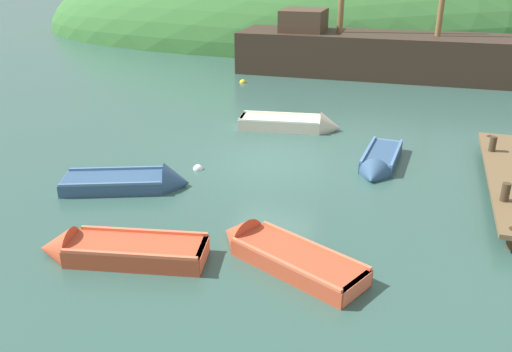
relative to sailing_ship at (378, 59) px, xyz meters
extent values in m
plane|color=#33564C|center=(-1.64, -13.83, -0.82)|extent=(120.00, 120.00, 0.00)
cylinder|color=#433421|center=(4.76, -17.09, -0.90)|extent=(0.28, 0.28, 1.05)
cylinder|color=#433421|center=(4.76, -10.56, -0.90)|extent=(0.28, 0.28, 1.05)
cylinder|color=#433421|center=(4.66, -15.64, -0.14)|extent=(0.20, 0.20, 0.45)
cylinder|color=#433421|center=(4.66, -12.02, -0.14)|extent=(0.20, 0.20, 0.45)
ellipsoid|color=#387033|center=(-9.09, 14.33, -0.82)|extent=(40.96, 24.12, 12.91)
cube|color=#38281E|center=(0.14, 0.00, -0.16)|extent=(14.90, 4.23, 2.92)
cube|color=#997A51|center=(0.14, 0.00, 1.25)|extent=(14.30, 3.91, 0.10)
cube|color=#4C3828|center=(-3.99, -0.13, 1.85)|extent=(2.28, 2.70, 1.10)
cube|color=beige|center=(-2.34, -10.49, -0.69)|extent=(3.07, 1.59, 0.51)
cone|color=beige|center=(-0.54, -10.21, -0.69)|extent=(0.88, 1.20, 1.10)
cube|color=white|center=(-3.74, -10.71, -0.61)|extent=(0.28, 1.05, 0.36)
cube|color=white|center=(-1.83, -10.41, -0.49)|extent=(0.34, 1.08, 0.05)
cube|color=white|center=(-2.85, -10.57, -0.49)|extent=(0.34, 1.08, 0.05)
cube|color=white|center=(-2.26, -11.02, -0.40)|extent=(2.85, 0.52, 0.07)
cube|color=white|center=(-2.42, -9.96, -0.40)|extent=(2.85, 0.52, 0.07)
cube|color=#C64C2D|center=(-2.73, -20.04, -0.69)|extent=(3.00, 1.61, 0.50)
cone|color=#C64C2D|center=(-4.47, -20.40, -0.69)|extent=(0.89, 1.13, 1.00)
cube|color=#FF6E48|center=(-1.39, -19.77, -0.62)|extent=(0.31, 0.96, 0.35)
cube|color=#FF6E48|center=(-3.22, -20.15, -0.51)|extent=(0.37, 0.99, 0.05)
cube|color=#FF6E48|center=(-2.25, -19.94, -0.51)|extent=(0.37, 0.99, 0.05)
cube|color=#FF6E48|center=(-2.83, -19.57, -0.42)|extent=(2.75, 0.64, 0.07)
cube|color=#FF6E48|center=(-2.64, -20.52, -0.42)|extent=(2.75, 0.64, 0.07)
cube|color=#335175|center=(1.53, -12.71, -0.73)|extent=(1.08, 2.55, 0.43)
cone|color=#335175|center=(1.44, -14.28, -0.73)|extent=(0.93, 0.68, 0.89)
cube|color=#4F75A1|center=(1.59, -11.52, -0.66)|extent=(0.85, 0.17, 0.30)
cube|color=#4F75A1|center=(1.50, -13.15, -0.57)|extent=(0.87, 0.23, 0.05)
cube|color=#4F75A1|center=(1.55, -12.28, -0.57)|extent=(0.87, 0.23, 0.05)
cube|color=#4F75A1|center=(1.10, -12.69, -0.48)|extent=(0.22, 2.45, 0.07)
cube|color=#4F75A1|center=(1.96, -12.74, -0.48)|extent=(0.22, 2.45, 0.07)
cube|color=#335175|center=(-5.18, -17.02, -0.72)|extent=(2.95, 2.10, 0.45)
cone|color=#335175|center=(-3.62, -16.39, -0.72)|extent=(1.04, 1.29, 1.12)
cube|color=#4F75A1|center=(-6.39, -17.50, -0.65)|extent=(0.51, 1.03, 0.31)
cube|color=#4F75A1|center=(-4.74, -16.85, -0.56)|extent=(0.57, 1.07, 0.05)
cube|color=#4F75A1|center=(-5.62, -17.20, -0.56)|extent=(0.57, 1.07, 0.05)
cube|color=#4F75A1|center=(-4.98, -17.53, -0.47)|extent=(2.49, 1.06, 0.07)
cube|color=#4F75A1|center=(-5.39, -16.51, -0.47)|extent=(2.49, 1.06, 0.07)
cube|color=#C64C2D|center=(0.54, -19.37, -0.71)|extent=(2.99, 2.13, 0.46)
cone|color=#C64C2D|center=(-1.05, -18.64, -0.71)|extent=(1.05, 1.20, 1.00)
cube|color=#FF6E48|center=(1.76, -19.94, -0.64)|extent=(0.51, 0.91, 0.32)
cube|color=#FF6E48|center=(0.09, -19.16, -0.54)|extent=(0.57, 0.96, 0.05)
cube|color=#FF6E48|center=(0.98, -19.58, -0.54)|extent=(0.57, 0.96, 0.05)
cube|color=#FF6E48|center=(0.74, -18.93, -0.45)|extent=(2.53, 1.22, 0.07)
cube|color=#FF6E48|center=(0.33, -19.81, -0.45)|extent=(2.53, 1.22, 0.07)
sphere|color=white|center=(-3.58, -15.06, -0.82)|extent=(0.30, 0.30, 0.30)
sphere|color=yellow|center=(-6.11, -3.89, -0.82)|extent=(0.33, 0.33, 0.33)
camera|label=1|loc=(2.55, -28.27, 5.07)|focal=36.95mm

